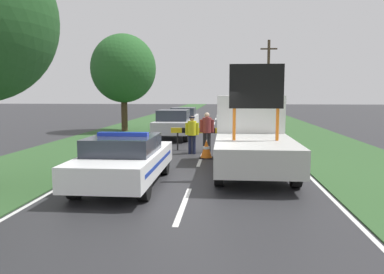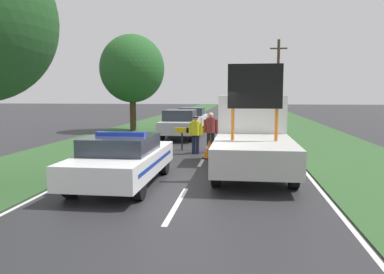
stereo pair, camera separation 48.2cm
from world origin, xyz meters
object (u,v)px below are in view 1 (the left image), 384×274
object	(u,v)px
traffic_cone_centre_front	(233,146)
roadside_tree_near_right	(123,69)
traffic_cone_near_police	(206,149)
work_truck	(252,135)
pedestrian_civilian	(207,129)
queued_car_sedan_silver	(174,124)
road_barrier	(204,132)
police_officer	(192,132)
queued_car_van_white	(184,118)
utility_pole	(268,83)
police_car	(125,159)

from	to	relation	value
traffic_cone_centre_front	roadside_tree_near_right	size ratio (longest dim) A/B	0.08
traffic_cone_near_police	work_truck	bearing A→B (deg)	-51.51
pedestrian_civilian	queued_car_sedan_silver	xyz separation A→B (m)	(-2.03, 4.61, -0.16)
pedestrian_civilian	traffic_cone_centre_front	bearing A→B (deg)	-19.87
road_barrier	police_officer	bearing A→B (deg)	-108.19
police_officer	pedestrian_civilian	world-z (taller)	pedestrian_civilian
pedestrian_civilian	roadside_tree_near_right	distance (m)	10.68
road_barrier	police_officer	world-z (taller)	police_officer
queued_car_van_white	police_officer	bearing A→B (deg)	98.24
queued_car_sedan_silver	utility_pole	size ratio (longest dim) A/B	0.64
police_car	road_barrier	world-z (taller)	police_car
police_car	utility_pole	bearing A→B (deg)	74.59
road_barrier	utility_pole	xyz separation A→B (m)	(4.00, 11.79, 2.46)
work_truck	road_barrier	bearing A→B (deg)	-67.59
police_officer	queued_car_sedan_silver	distance (m)	5.22
police_officer	traffic_cone_near_police	size ratio (longest dim) A/B	2.18
roadside_tree_near_right	road_barrier	bearing A→B (deg)	-54.18
pedestrian_civilian	utility_pole	distance (m)	13.17
road_barrier	traffic_cone_centre_front	distance (m)	1.43
queued_car_sedan_silver	queued_car_van_white	bearing A→B (deg)	-89.75
pedestrian_civilian	traffic_cone_centre_front	xyz separation A→B (m)	(1.10, 0.16, -0.74)
work_truck	queued_car_van_white	size ratio (longest dim) A/B	1.35
utility_pole	road_barrier	bearing A→B (deg)	-108.71
road_barrier	traffic_cone_centre_front	size ratio (longest dim) A/B	5.73
work_truck	roadside_tree_near_right	distance (m)	14.24
work_truck	road_barrier	world-z (taller)	work_truck
queued_car_van_white	roadside_tree_near_right	bearing A→B (deg)	19.20
police_car	road_barrier	xyz separation A→B (m)	(1.76, 6.43, 0.10)
queued_car_van_white	roadside_tree_near_right	world-z (taller)	roadside_tree_near_right
police_officer	queued_car_sedan_silver	size ratio (longest dim) A/B	0.38
queued_car_van_white	work_truck	bearing A→B (deg)	105.63
queued_car_sedan_silver	traffic_cone_near_police	bearing A→B (deg)	109.10
traffic_cone_centre_front	queued_car_sedan_silver	size ratio (longest dim) A/B	0.12
road_barrier	roadside_tree_near_right	bearing A→B (deg)	131.29
pedestrian_civilian	traffic_cone_near_police	bearing A→B (deg)	-116.09
traffic_cone_centre_front	road_barrier	bearing A→B (deg)	160.75
police_car	queued_car_sedan_silver	size ratio (longest dim) A/B	1.15
work_truck	roadside_tree_near_right	world-z (taller)	roadside_tree_near_right
pedestrian_civilian	roadside_tree_near_right	xyz separation A→B (m)	(-5.80, 8.43, 3.07)
road_barrier	utility_pole	distance (m)	12.69
police_car	pedestrian_civilian	bearing A→B (deg)	74.01
traffic_cone_near_police	utility_pole	world-z (taller)	utility_pole
work_truck	queued_car_van_white	bearing A→B (deg)	-75.90
traffic_cone_near_police	police_car	bearing A→B (deg)	-113.82
traffic_cone_near_police	roadside_tree_near_right	bearing A→B (deg)	120.76
utility_pole	police_car	bearing A→B (deg)	-107.52
police_officer	queued_car_sedan_silver	world-z (taller)	queued_car_sedan_silver
traffic_cone_near_police	queued_car_van_white	xyz separation A→B (m)	(-2.10, 11.14, 0.44)
traffic_cone_centre_front	queued_car_sedan_silver	xyz separation A→B (m)	(-3.13, 4.45, 0.57)
road_barrier	roadside_tree_near_right	world-z (taller)	roadside_tree_near_right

